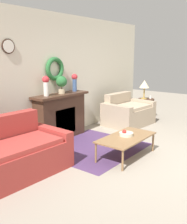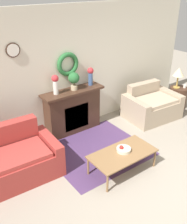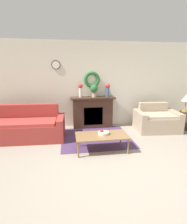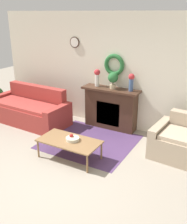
{
  "view_description": "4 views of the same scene",
  "coord_description": "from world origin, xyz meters",
  "px_view_note": "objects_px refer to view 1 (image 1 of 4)",
  "views": [
    {
      "loc": [
        -4.09,
        -1.48,
        1.86
      ],
      "look_at": [
        -0.08,
        1.63,
        0.71
      ],
      "focal_mm": 42.0,
      "sensor_mm": 36.0,
      "label": 1
    },
    {
      "loc": [
        -2.79,
        -1.92,
        3.12
      ],
      "look_at": [
        -0.18,
        1.66,
        0.85
      ],
      "focal_mm": 42.0,
      "sensor_mm": 36.0,
      "label": 2
    },
    {
      "loc": [
        -0.91,
        -2.88,
        1.86
      ],
      "look_at": [
        -0.25,
        1.46,
        0.77
      ],
      "focal_mm": 28.0,
      "sensor_mm": 36.0,
      "label": 3
    },
    {
      "loc": [
        2.43,
        -2.85,
        2.67
      ],
      "look_at": [
        0.03,
        1.42,
        0.79
      ],
      "focal_mm": 42.0,
      "sensor_mm": 36.0,
      "label": 4
    }
  ],
  "objects_px": {
    "loveseat_right": "(128,113)",
    "mug": "(150,97)",
    "coffee_table": "(126,138)",
    "vase_on_mantel_right": "(75,81)",
    "potted_plant_on_mantel": "(62,83)",
    "side_table_by_loveseat": "(146,108)",
    "fruit_bowl": "(126,134)",
    "table_lamp": "(144,85)",
    "couch_left": "(0,159)",
    "vase_on_mantel_left": "(46,84)",
    "fireplace": "(60,116)"
  },
  "relations": [
    {
      "from": "vase_on_mantel_left",
      "to": "vase_on_mantel_right",
      "type": "height_order",
      "value": "vase_on_mantel_left"
    },
    {
      "from": "loveseat_right",
      "to": "mug",
      "type": "bearing_deg",
      "value": -0.23
    },
    {
      "from": "couch_left",
      "to": "vase_on_mantel_left",
      "type": "distance_m",
      "value": 1.96
    },
    {
      "from": "vase_on_mantel_right",
      "to": "fruit_bowl",
      "type": "bearing_deg",
      "value": -106.24
    },
    {
      "from": "table_lamp",
      "to": "potted_plant_on_mantel",
      "type": "xyz_separation_m",
      "value": [
        -2.82,
        0.54,
        0.27
      ]
    },
    {
      "from": "table_lamp",
      "to": "vase_on_mantel_left",
      "type": "bearing_deg",
      "value": 170.19
    },
    {
      "from": "loveseat_right",
      "to": "vase_on_mantel_left",
      "type": "distance_m",
      "value": 2.55
    },
    {
      "from": "potted_plant_on_mantel",
      "to": "vase_on_mantel_right",
      "type": "bearing_deg",
      "value": 2.59
    },
    {
      "from": "side_table_by_loveseat",
      "to": "mug",
      "type": "distance_m",
      "value": 0.35
    },
    {
      "from": "fireplace",
      "to": "vase_on_mantel_right",
      "type": "relative_size",
      "value": 3.48
    },
    {
      "from": "loveseat_right",
      "to": "vase_on_mantel_left",
      "type": "height_order",
      "value": "vase_on_mantel_left"
    },
    {
      "from": "vase_on_mantel_right",
      "to": "loveseat_right",
      "type": "bearing_deg",
      "value": -22.52
    },
    {
      "from": "coffee_table",
      "to": "mug",
      "type": "xyz_separation_m",
      "value": [
        3.08,
        1.03,
        0.25
      ]
    },
    {
      "from": "loveseat_right",
      "to": "coffee_table",
      "type": "height_order",
      "value": "loveseat_right"
    },
    {
      "from": "fireplace",
      "to": "side_table_by_loveseat",
      "type": "height_order",
      "value": "fireplace"
    },
    {
      "from": "mug",
      "to": "vase_on_mantel_right",
      "type": "relative_size",
      "value": 0.21
    },
    {
      "from": "fireplace",
      "to": "table_lamp",
      "type": "relative_size",
      "value": 2.57
    },
    {
      "from": "couch_left",
      "to": "vase_on_mantel_left",
      "type": "xyz_separation_m",
      "value": [
        1.59,
        0.7,
        0.92
      ]
    },
    {
      "from": "vase_on_mantel_right",
      "to": "side_table_by_loveseat",
      "type": "bearing_deg",
      "value": -14.02
    },
    {
      "from": "fruit_bowl",
      "to": "table_lamp",
      "type": "xyz_separation_m",
      "value": [
        2.86,
        1.12,
        0.55
      ]
    },
    {
      "from": "side_table_by_loveseat",
      "to": "vase_on_mantel_left",
      "type": "distance_m",
      "value": 3.49
    },
    {
      "from": "fireplace",
      "to": "fruit_bowl",
      "type": "distance_m",
      "value": 1.68
    },
    {
      "from": "fruit_bowl",
      "to": "table_lamp",
      "type": "height_order",
      "value": "table_lamp"
    },
    {
      "from": "loveseat_right",
      "to": "couch_left",
      "type": "bearing_deg",
      "value": -173.51
    },
    {
      "from": "vase_on_mantel_left",
      "to": "vase_on_mantel_right",
      "type": "xyz_separation_m",
      "value": [
        0.87,
        -0.0,
        -0.01
      ]
    },
    {
      "from": "side_table_by_loveseat",
      "to": "vase_on_mantel_right",
      "type": "bearing_deg",
      "value": 165.98
    },
    {
      "from": "loveseat_right",
      "to": "mug",
      "type": "relative_size",
      "value": 15.65
    },
    {
      "from": "potted_plant_on_mantel",
      "to": "coffee_table",
      "type": "bearing_deg",
      "value": -93.19
    },
    {
      "from": "vase_on_mantel_right",
      "to": "couch_left",
      "type": "bearing_deg",
      "value": -164.07
    },
    {
      "from": "loveseat_right",
      "to": "table_lamp",
      "type": "relative_size",
      "value": 2.44
    },
    {
      "from": "mug",
      "to": "vase_on_mantel_right",
      "type": "distance_m",
      "value": 2.71
    },
    {
      "from": "mug",
      "to": "vase_on_mantel_left",
      "type": "xyz_separation_m",
      "value": [
        -3.41,
        0.69,
        0.64
      ]
    },
    {
      "from": "coffee_table",
      "to": "potted_plant_on_mantel",
      "type": "relative_size",
      "value": 3.09
    },
    {
      "from": "fruit_bowl",
      "to": "vase_on_mantel_left",
      "type": "xyz_separation_m",
      "value": [
        -0.38,
        1.68,
        0.82
      ]
    },
    {
      "from": "side_table_by_loveseat",
      "to": "loveseat_right",
      "type": "bearing_deg",
      "value": 179.01
    },
    {
      "from": "vase_on_mantel_left",
      "to": "vase_on_mantel_right",
      "type": "bearing_deg",
      "value": -0.0
    },
    {
      "from": "vase_on_mantel_left",
      "to": "vase_on_mantel_right",
      "type": "relative_size",
      "value": 1.03
    },
    {
      "from": "mug",
      "to": "vase_on_mantel_left",
      "type": "distance_m",
      "value": 3.54
    },
    {
      "from": "couch_left",
      "to": "side_table_by_loveseat",
      "type": "relative_size",
      "value": 3.89
    },
    {
      "from": "fruit_bowl",
      "to": "mug",
      "type": "xyz_separation_m",
      "value": [
        3.03,
        0.99,
        0.18
      ]
    },
    {
      "from": "table_lamp",
      "to": "mug",
      "type": "bearing_deg",
      "value": -38.16
    },
    {
      "from": "coffee_table",
      "to": "fruit_bowl",
      "type": "xyz_separation_m",
      "value": [
        0.05,
        0.04,
        0.07
      ]
    },
    {
      "from": "loveseat_right",
      "to": "potted_plant_on_mantel",
      "type": "relative_size",
      "value": 3.44
    },
    {
      "from": "table_lamp",
      "to": "side_table_by_loveseat",
      "type": "bearing_deg",
      "value": -38.66
    },
    {
      "from": "table_lamp",
      "to": "potted_plant_on_mantel",
      "type": "relative_size",
      "value": 1.41
    },
    {
      "from": "mug",
      "to": "potted_plant_on_mantel",
      "type": "relative_size",
      "value": 0.22
    },
    {
      "from": "couch_left",
      "to": "vase_on_mantel_right",
      "type": "distance_m",
      "value": 2.71
    },
    {
      "from": "vase_on_mantel_right",
      "to": "potted_plant_on_mantel",
      "type": "bearing_deg",
      "value": -177.41
    },
    {
      "from": "loveseat_right",
      "to": "coffee_table",
      "type": "xyz_separation_m",
      "value": [
        -1.96,
        -1.13,
        0.05
      ]
    },
    {
      "from": "fruit_bowl",
      "to": "vase_on_mantel_right",
      "type": "distance_m",
      "value": 1.93
    }
  ]
}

